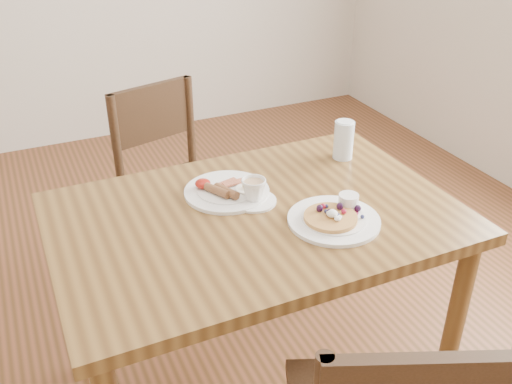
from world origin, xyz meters
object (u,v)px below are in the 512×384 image
at_px(breakfast_plate, 226,191).
at_px(dining_table, 256,240).
at_px(water_glass, 344,140).
at_px(chair_far, 174,181).
at_px(pancake_plate, 335,217).
at_px(teacup_saucer, 254,192).

bearing_deg(breakfast_plate, dining_table, -74.44).
distance_m(dining_table, breakfast_plate, 0.18).
xyz_separation_m(breakfast_plate, water_glass, (0.47, 0.07, 0.06)).
relative_size(breakfast_plate, water_glass, 1.98).
height_order(dining_table, breakfast_plate, breakfast_plate).
xyz_separation_m(chair_far, pancake_plate, (0.22, -0.90, 0.27)).
relative_size(dining_table, teacup_saucer, 8.57).
bearing_deg(water_glass, pancake_plate, -125.18).
relative_size(chair_far, water_glass, 6.46).
distance_m(pancake_plate, breakfast_plate, 0.36).
bearing_deg(breakfast_plate, teacup_saucer, -55.19).
bearing_deg(water_glass, teacup_saucer, -159.85).
bearing_deg(pancake_plate, water_glass, 54.82).
bearing_deg(pancake_plate, teacup_saucer, 130.32).
xyz_separation_m(dining_table, pancake_plate, (0.19, -0.14, 0.11)).
bearing_deg(breakfast_plate, pancake_plate, -51.24).
distance_m(dining_table, pancake_plate, 0.26).
relative_size(dining_table, chair_far, 1.36).
bearing_deg(pancake_plate, chair_far, 104.03).
relative_size(breakfast_plate, teacup_saucer, 1.93).
xyz_separation_m(dining_table, water_glass, (0.43, 0.21, 0.17)).
relative_size(chair_far, teacup_saucer, 6.29).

